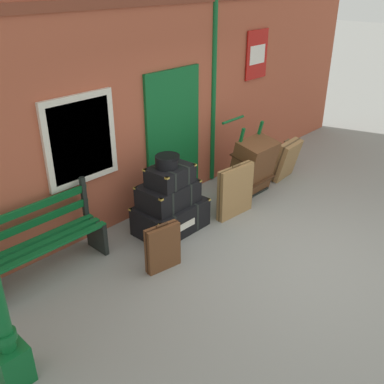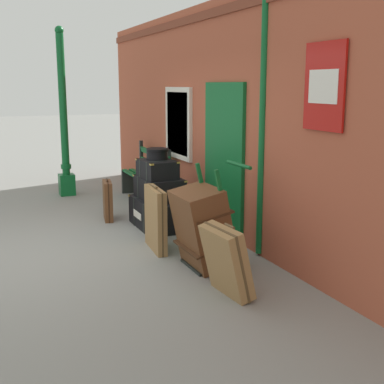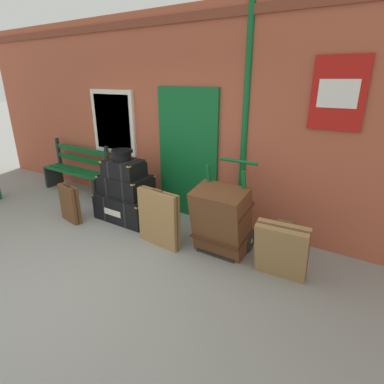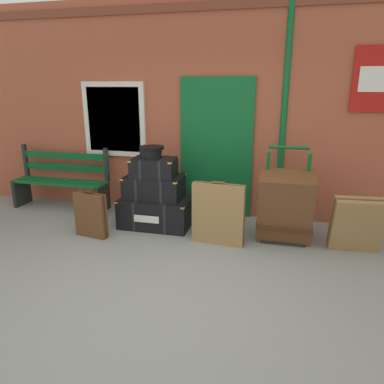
# 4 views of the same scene
# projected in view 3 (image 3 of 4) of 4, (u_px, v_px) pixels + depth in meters

# --- Properties ---
(ground_plane) EXTENTS (60.00, 60.00, 0.00)m
(ground_plane) POSITION_uv_depth(u_px,v_px,m) (60.00, 285.00, 3.49)
(ground_plane) COLOR gray
(brick_facade) EXTENTS (10.40, 0.35, 3.20)m
(brick_facade) POSITION_uv_depth(u_px,v_px,m) (186.00, 119.00, 4.98)
(brick_facade) COLOR #AD5138
(brick_facade) RESTS_ON ground
(platform_bench) EXTENTS (1.60, 0.43, 1.01)m
(platform_bench) POSITION_uv_depth(u_px,v_px,m) (77.00, 171.00, 6.26)
(platform_bench) COLOR #0F5B28
(platform_bench) RESTS_ON ground
(steamer_trunk_base) EXTENTS (1.01, 0.66, 0.43)m
(steamer_trunk_base) POSITION_uv_depth(u_px,v_px,m) (128.00, 206.00, 5.11)
(steamer_trunk_base) COLOR black
(steamer_trunk_base) RESTS_ON ground
(steamer_trunk_middle) EXTENTS (0.82, 0.56, 0.33)m
(steamer_trunk_middle) POSITION_uv_depth(u_px,v_px,m) (126.00, 185.00, 5.00)
(steamer_trunk_middle) COLOR black
(steamer_trunk_middle) RESTS_ON steamer_trunk_base
(steamer_trunk_top) EXTENTS (0.64, 0.49, 0.27)m
(steamer_trunk_top) POSITION_uv_depth(u_px,v_px,m) (124.00, 168.00, 4.87)
(steamer_trunk_top) COLOR black
(steamer_trunk_top) RESTS_ON steamer_trunk_middle
(round_hatbox) EXTENTS (0.34, 0.32, 0.17)m
(round_hatbox) POSITION_uv_depth(u_px,v_px,m) (122.00, 154.00, 4.82)
(round_hatbox) COLOR black
(round_hatbox) RESTS_ON steamer_trunk_top
(porters_trolley) EXTENTS (0.71, 0.64, 1.19)m
(porters_trolley) POSITION_uv_depth(u_px,v_px,m) (227.00, 229.00, 4.21)
(porters_trolley) COLOR black
(porters_trolley) RESTS_ON ground
(large_brown_trunk) EXTENTS (0.70, 0.61, 0.95)m
(large_brown_trunk) POSITION_uv_depth(u_px,v_px,m) (221.00, 220.00, 4.00)
(large_brown_trunk) COLOR brown
(large_brown_trunk) RESTS_ON ground
(suitcase_olive) EXTENTS (0.61, 0.38, 0.73)m
(suitcase_olive) POSITION_uv_depth(u_px,v_px,m) (281.00, 251.00, 3.52)
(suitcase_olive) COLOR olive
(suitcase_olive) RESTS_ON ground
(suitcase_tan) EXTENTS (0.68, 0.17, 0.84)m
(suitcase_tan) POSITION_uv_depth(u_px,v_px,m) (159.00, 218.00, 4.23)
(suitcase_tan) COLOR olive
(suitcase_tan) RESTS_ON ground
(suitcase_umber) EXTENTS (0.47, 0.20, 0.65)m
(suitcase_umber) POSITION_uv_depth(u_px,v_px,m) (70.00, 204.00, 4.98)
(suitcase_umber) COLOR brown
(suitcase_umber) RESTS_ON ground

